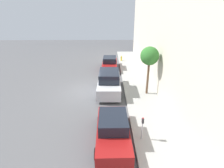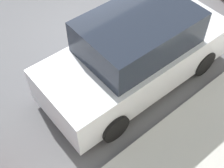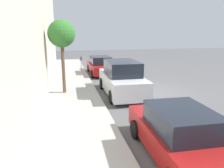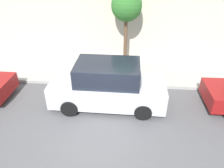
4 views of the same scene
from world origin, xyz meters
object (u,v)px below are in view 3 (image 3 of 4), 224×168
Objects in this scene: parked_sedan_third at (179,135)px; street_tree at (62,35)px; parked_suv_second at (122,79)px; parked_sedan_nearest at (100,66)px; parking_meter_near at (81,63)px.

parked_sedan_third is 1.10× the size of street_tree.
street_tree is (3.31, -0.64, 2.53)m from parked_suv_second.
parked_sedan_third is (0.06, 6.74, -0.21)m from parked_suv_second.
parked_suv_second is (-0.22, 6.42, 0.20)m from parked_sedan_nearest.
parking_meter_near is at bearing -4.90° from parked_sedan_nearest.
parked_suv_second reaches higher than parked_sedan_nearest.
street_tree is at bearing 76.18° from parking_meter_near.
parked_sedan_third is at bearing 113.77° from street_tree.
parked_sedan_third is 8.51m from street_tree.
parked_sedan_nearest is at bearing -89.29° from parked_sedan_third.
parked_sedan_nearest is 0.94× the size of parked_suv_second.
parking_meter_near reaches higher than parked_sedan_third.
parked_sedan_third is at bearing 89.51° from parked_suv_second.
street_tree is (3.25, -7.38, 2.73)m from parked_sedan_third.
street_tree is at bearing -66.23° from parked_sedan_third.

